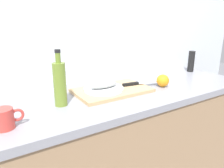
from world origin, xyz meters
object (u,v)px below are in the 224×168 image
white_plate (104,89)px  coffee_mug_0 (4,119)px  fish_fillet (104,85)px  chef_knife (138,83)px  cutting_board (112,90)px  pepper_mill (191,61)px  olive_oil_bottle (60,83)px

white_plate → coffee_mug_0: coffee_mug_0 is taller
fish_fillet → chef_knife: fish_fillet is taller
cutting_board → fish_fillet: bearing=175.8°
pepper_mill → coffee_mug_0: bearing=-169.7°
white_plate → chef_knife: bearing=-4.0°
cutting_board → olive_oil_bottle: (-0.34, -0.04, 0.11)m
cutting_board → olive_oil_bottle: olive_oil_bottle is taller
chef_knife → coffee_mug_0: size_ratio=2.41×
chef_knife → pepper_mill: pepper_mill is taller
chef_knife → olive_oil_bottle: olive_oil_bottle is taller
white_plate → coffee_mug_0: size_ratio=1.97×
olive_oil_bottle → chef_knife: bearing=3.2°
olive_oil_bottle → pepper_mill: olive_oil_bottle is taller
olive_oil_bottle → fish_fillet: bearing=9.4°
white_plate → coffee_mug_0: 0.58m
fish_fillet → pepper_mill: (0.91, 0.10, 0.03)m
cutting_board → white_plate: (-0.06, 0.00, 0.02)m
fish_fillet → chef_knife: size_ratio=0.61×
fish_fillet → coffee_mug_0: bearing=-163.4°
pepper_mill → cutting_board: bearing=-173.0°
fish_fillet → chef_knife: (0.24, -0.02, -0.02)m
cutting_board → pepper_mill: (0.86, 0.10, 0.08)m
fish_fillet → olive_oil_bottle: size_ratio=0.62×
white_plate → fish_fillet: 0.03m
olive_oil_bottle → coffee_mug_0: 0.31m
cutting_board → coffee_mug_0: 0.63m
fish_fillet → coffee_mug_0: size_ratio=1.48×
fish_fillet → pepper_mill: bearing=6.3°
chef_knife → coffee_mug_0: coffee_mug_0 is taller
coffee_mug_0 → fish_fillet: bearing=16.6°
white_plate → fish_fillet: bearing=-90.0°
coffee_mug_0 → white_plate: bearing=16.6°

